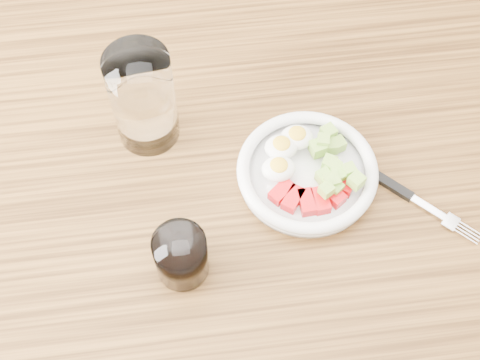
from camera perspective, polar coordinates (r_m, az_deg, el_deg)
name	(u,v)px	position (r m, az deg, el deg)	size (l,w,h in m)	color
ground	(244,343)	(1.71, 0.39, -13.72)	(4.00, 4.00, 0.00)	brown
dining_table	(247,225)	(1.08, 0.59, -3.84)	(1.50, 0.90, 0.77)	brown
bowl	(307,170)	(1.00, 5.71, 0.84)	(0.21, 0.21, 0.05)	white
fork	(399,190)	(1.02, 13.40, -0.81)	(0.16, 0.16, 0.01)	black
water_glass	(143,99)	(1.00, -8.28, 6.89)	(0.10, 0.10, 0.17)	white
coffee_glass	(181,256)	(0.91, -5.05, -6.47)	(0.07, 0.07, 0.08)	white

